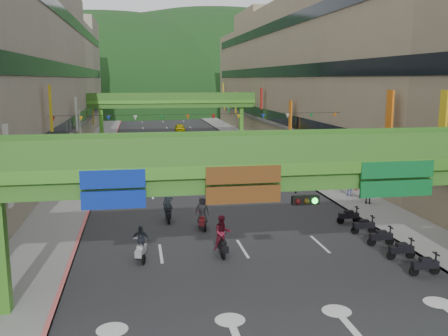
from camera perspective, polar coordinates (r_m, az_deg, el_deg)
name	(u,v)px	position (r m, az deg, el deg)	size (l,w,h in m)	color
road_slab	(182,151)	(64.70, -4.87, 1.90)	(18.00, 140.00, 0.02)	#28282B
sidewalk_left	(94,153)	(64.68, -14.62, 1.66)	(4.00, 140.00, 0.15)	gray
sidewalk_right	(264,149)	(66.54, 4.62, 2.19)	(4.00, 140.00, 0.15)	gray
curb_left	(110,153)	(64.55, -12.94, 1.73)	(0.20, 140.00, 0.18)	#CC5959
curb_right	(250,149)	(66.09, 3.02, 2.17)	(0.20, 140.00, 0.18)	gray
building_row_left	(22,77)	(65.18, -22.06, 9.60)	(12.80, 95.00, 19.00)	#9E937F
building_row_right	(323,77)	(68.32, 11.29, 10.13)	(12.80, 95.00, 19.00)	gray
overpass_near	(299,180)	(20.64, 8.59, -1.37)	(28.00, 12.27, 7.10)	#4C9E2D
overpass_far	(173,104)	(79.08, -5.90, 7.31)	(28.00, 2.20, 7.10)	#4C9E2D
hill_left	(108,106)	(174.29, -13.07, 6.87)	(168.00, 140.00, 112.00)	#1C4419
hill_right	(216,103)	(196.40, -0.93, 7.48)	(208.00, 176.00, 128.00)	#1C4419
bunting_string	(201,117)	(44.26, -2.68, 5.85)	(26.00, 0.36, 0.47)	black
scooter_rider_near	(168,207)	(32.94, -6.41, -4.47)	(0.66, 1.60, 2.12)	black
scooter_rider_mid	(222,235)	(26.53, -0.18, -7.68)	(0.97, 1.60, 2.22)	black
scooter_rider_left	(141,243)	(26.27, -9.51, -8.50)	(0.98, 1.58, 1.91)	#9C9CA4
scooter_rider_far	(202,213)	(31.17, -2.49, -5.12)	(0.96, 1.59, 2.11)	maroon
parked_scooter_row	(381,237)	(29.67, 17.51, -7.50)	(1.60, 9.35, 1.08)	black
car_silver	(161,155)	(58.12, -7.21, 1.53)	(1.34, 3.84, 1.27)	#B2B1BA
car_yellow	(180,128)	(88.29, -5.06, 4.58)	(1.73, 4.30, 1.46)	#CEBE0A
pedestrian_red	(356,182)	(42.81, 14.82, -1.52)	(0.84, 0.65, 1.73)	red
pedestrian_dark	(368,194)	(38.58, 16.13, -2.87)	(0.99, 0.41, 1.70)	black
pedestrian_blue	(350,186)	(40.64, 14.16, -2.02)	(0.86, 0.56, 1.85)	navy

